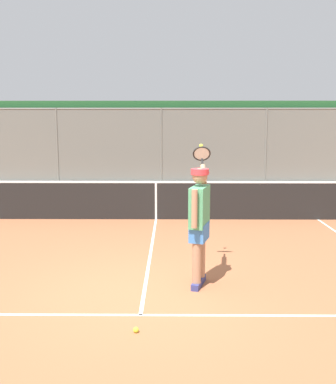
{
  "coord_description": "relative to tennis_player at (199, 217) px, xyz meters",
  "views": [
    {
      "loc": [
        -0.4,
        6.09,
        2.44
      ],
      "look_at": [
        -0.32,
        -2.66,
        1.05
      ],
      "focal_mm": 42.42,
      "sensor_mm": 36.0,
      "label": 1
    }
  ],
  "objects": [
    {
      "name": "fence_backdrop",
      "position": [
        0.8,
        -11.13,
        0.52
      ],
      "size": [
        18.61,
        1.37,
        3.15
      ],
      "color": "slate",
      "rests_on": "ground"
    },
    {
      "name": "court_line_markings",
      "position": [
        0.8,
        1.35,
        -1.04
      ],
      "size": [
        8.1,
        10.22,
        0.01
      ],
      "color": "white",
      "rests_on": "ground"
    },
    {
      "name": "tennis_ball_by_sideline",
      "position": [
        0.82,
        1.55,
        -1.01
      ],
      "size": [
        0.07,
        0.07,
        0.07
      ],
      "primitive_type": "sphere",
      "color": "#CCDB33",
      "rests_on": "ground"
    },
    {
      "name": "tennis_net",
      "position": [
        0.8,
        -4.53,
        -0.55
      ],
      "size": [
        10.41,
        0.09,
        1.07
      ],
      "color": "#2D2D2D",
      "rests_on": "ground"
    },
    {
      "name": "ground_plane",
      "position": [
        0.8,
        0.41,
        -1.04
      ],
      "size": [
        60.0,
        60.0,
        0.0
      ],
      "primitive_type": "plane",
      "color": "#A8603D"
    },
    {
      "name": "tennis_player",
      "position": [
        0.0,
        0.0,
        0.0
      ],
      "size": [
        0.4,
        1.45,
        2.05
      ],
      "rotation": [
        0.0,
        0.0,
        -1.86
      ],
      "color": "navy",
      "rests_on": "ground"
    }
  ]
}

